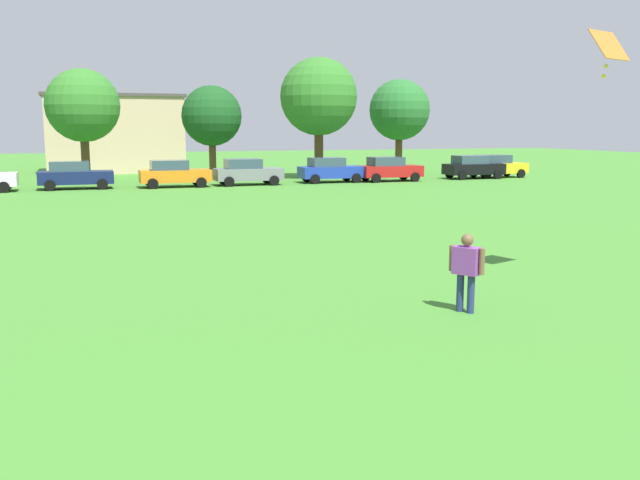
# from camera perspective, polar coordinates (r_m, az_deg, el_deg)

# --- Properties ---
(ground_plane) EXTENTS (160.00, 160.00, 0.00)m
(ground_plane) POSITION_cam_1_polar(r_m,az_deg,el_deg) (29.24, -17.82, 1.71)
(ground_plane) COLOR #42842D
(adult_bystander) EXTENTS (0.53, 0.65, 1.58)m
(adult_bystander) POSITION_cam_1_polar(r_m,az_deg,el_deg) (13.83, 12.08, -2.13)
(adult_bystander) COLOR navy
(adult_bystander) RESTS_ON ground
(kite) EXTENTS (1.18, 0.83, 1.08)m
(kite) POSITION_cam_1_polar(r_m,az_deg,el_deg) (17.40, 22.89, 14.49)
(kite) COLOR orange
(parked_car_navy_1) EXTENTS (4.30, 2.02, 1.68)m
(parked_car_navy_1) POSITION_cam_1_polar(r_m,az_deg,el_deg) (43.90, -19.75, 5.12)
(parked_car_navy_1) COLOR #141E4C
(parked_car_navy_1) RESTS_ON ground
(parked_car_orange_2) EXTENTS (4.30, 2.02, 1.68)m
(parked_car_orange_2) POSITION_cam_1_polar(r_m,az_deg,el_deg) (43.65, -12.08, 5.44)
(parked_car_orange_2) COLOR orange
(parked_car_orange_2) RESTS_ON ground
(parked_car_gray_3) EXTENTS (4.30, 2.02, 1.68)m
(parked_car_gray_3) POSITION_cam_1_polar(r_m,az_deg,el_deg) (44.54, -6.08, 5.66)
(parked_car_gray_3) COLOR slate
(parked_car_gray_3) RESTS_ON ground
(parked_car_blue_4) EXTENTS (4.30, 2.02, 1.68)m
(parked_car_blue_4) POSITION_cam_1_polar(r_m,az_deg,el_deg) (46.44, 0.84, 5.86)
(parked_car_blue_4) COLOR #1E38AD
(parked_car_blue_4) RESTS_ON ground
(parked_car_red_5) EXTENTS (4.30, 2.02, 1.68)m
(parked_car_red_5) POSITION_cam_1_polar(r_m,az_deg,el_deg) (47.69, 5.77, 5.90)
(parked_car_red_5) COLOR red
(parked_car_red_5) RESTS_ON ground
(parked_car_black_6) EXTENTS (4.30, 2.02, 1.68)m
(parked_car_black_6) POSITION_cam_1_polar(r_m,az_deg,el_deg) (51.21, 12.59, 5.96)
(parked_car_black_6) COLOR black
(parked_car_black_6) RESTS_ON ground
(parked_car_yellow_7) EXTENTS (4.30, 2.02, 1.68)m
(parked_car_yellow_7) POSITION_cam_1_polar(r_m,az_deg,el_deg) (52.80, 14.45, 5.98)
(parked_car_yellow_7) COLOR yellow
(parked_car_yellow_7) RESTS_ON ground
(tree_center_left) EXTENTS (4.84, 4.84, 7.54)m
(tree_center_left) POSITION_cam_1_polar(r_m,az_deg,el_deg) (48.91, -19.13, 10.50)
(tree_center_left) COLOR brown
(tree_center_left) RESTS_ON ground
(tree_center_right) EXTENTS (4.25, 4.25, 6.62)m
(tree_center_right) POSITION_cam_1_polar(r_m,az_deg,el_deg) (49.82, -9.01, 10.14)
(tree_center_right) COLOR brown
(tree_center_right) RESTS_ON ground
(tree_right) EXTENTS (5.55, 5.55, 8.65)m
(tree_right) POSITION_cam_1_polar(r_m,az_deg,el_deg) (50.09, -0.10, 11.81)
(tree_right) COLOR brown
(tree_right) RESTS_ON ground
(tree_far_right) EXTENTS (4.78, 4.78, 7.45)m
(tree_far_right) POSITION_cam_1_polar(r_m,az_deg,el_deg) (55.37, 6.62, 10.67)
(tree_far_right) COLOR brown
(tree_far_right) RESTS_ON ground
(house_left) EXTENTS (11.15, 7.11, 6.37)m
(house_left) POSITION_cam_1_polar(r_m,az_deg,el_deg) (60.50, -16.69, 8.49)
(house_left) COLOR beige
(house_left) RESTS_ON ground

